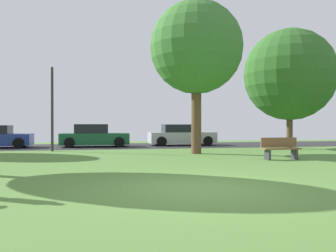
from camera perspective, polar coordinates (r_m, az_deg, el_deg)
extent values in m
plane|color=#547F38|center=(8.33, 5.17, -9.81)|extent=(44.00, 44.00, 0.00)
cube|color=#28282B|center=(24.01, -5.99, -3.15)|extent=(44.00, 6.40, 0.01)
cylinder|color=brown|center=(17.77, 4.51, 1.24)|extent=(0.49, 0.49, 3.49)
sphere|color=#38702D|center=(18.16, 4.52, 12.34)|extent=(4.59, 4.59, 4.59)
cylinder|color=brown|center=(22.45, 18.73, -0.38)|extent=(0.36, 0.36, 2.38)
sphere|color=#2D6023|center=(22.63, 18.74, 7.72)|extent=(5.40, 5.40, 5.40)
cylinder|color=black|center=(24.97, -21.82, -2.31)|extent=(0.64, 0.22, 0.64)
cylinder|color=black|center=(23.14, -22.64, -2.52)|extent=(0.64, 0.22, 0.64)
cube|color=#195633|center=(23.50, -11.56, -2.00)|extent=(4.30, 1.82, 0.72)
cube|color=black|center=(23.48, -12.09, -0.41)|extent=(2.07, 1.60, 0.58)
cylinder|color=black|center=(24.47, -8.03, -2.35)|extent=(0.64, 0.22, 0.64)
cylinder|color=black|center=(22.65, -7.74, -2.56)|extent=(0.64, 0.22, 0.64)
cylinder|color=black|center=(24.46, -15.10, -2.35)|extent=(0.64, 0.22, 0.64)
cylinder|color=black|center=(22.64, -15.37, -2.57)|extent=(0.64, 0.22, 0.64)
cube|color=#B7B7BC|center=(24.59, 2.23, -1.85)|extent=(4.50, 1.71, 0.75)
cube|color=black|center=(24.52, 1.72, -0.36)|extent=(2.16, 1.51, 0.53)
cylinder|color=black|center=(25.84, 5.16, -2.20)|extent=(0.64, 0.22, 0.64)
cylinder|color=black|center=(24.20, 6.34, -2.37)|extent=(0.64, 0.22, 0.64)
cylinder|color=black|center=(25.11, -1.74, -2.27)|extent=(0.64, 0.22, 0.64)
cylinder|color=black|center=(23.42, -1.01, -2.46)|extent=(0.64, 0.22, 0.64)
cube|color=brown|center=(15.42, 17.50, -3.45)|extent=(1.60, 0.44, 0.06)
cube|color=brown|center=(15.58, 17.15, -2.49)|extent=(1.60, 0.06, 0.40)
cube|color=#333338|center=(15.74, 19.42, -4.20)|extent=(0.10, 0.40, 0.45)
cube|color=#333338|center=(15.16, 15.52, -4.37)|extent=(0.10, 0.40, 0.45)
cylinder|color=#2D2D33|center=(20.18, -17.90, 2.55)|extent=(0.14, 0.14, 4.50)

